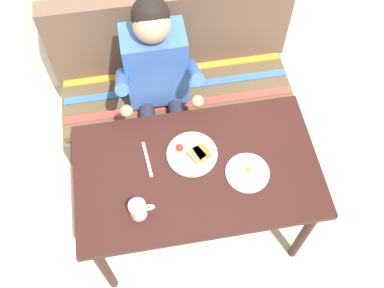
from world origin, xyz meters
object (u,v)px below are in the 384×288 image
(person, at_px, (158,77))
(coffee_mug, at_px, (138,209))
(knife, at_px, (147,159))
(couch, at_px, (176,94))
(table, at_px, (197,177))
(plate_eggs, at_px, (248,173))
(plate_breakfast, at_px, (193,154))

(person, xyz_separation_m, coffee_mug, (-0.18, -0.77, 0.04))
(person, xyz_separation_m, knife, (-0.12, -0.50, -0.01))
(coffee_mug, bearing_deg, couch, 72.28)
(person, height_order, knife, person)
(table, height_order, person, person)
(couch, height_order, person, person)
(person, bearing_deg, coffee_mug, -103.48)
(couch, distance_m, plate_eggs, 0.95)
(plate_eggs, bearing_deg, knife, 161.35)
(person, relative_size, coffee_mug, 10.27)
(person, bearing_deg, couch, 56.12)
(plate_eggs, bearing_deg, table, 164.76)
(table, distance_m, plate_breakfast, 0.12)
(person, height_order, plate_eggs, person)
(coffee_mug, bearing_deg, knife, 76.02)
(couch, bearing_deg, coffee_mug, -107.72)
(person, bearing_deg, table, -78.74)
(couch, height_order, plate_eggs, couch)
(knife, bearing_deg, plate_eggs, -24.29)
(person, distance_m, plate_breakfast, 0.52)
(plate_eggs, xyz_separation_m, knife, (-0.47, 0.16, -0.01))
(person, distance_m, plate_eggs, 0.74)
(table, xyz_separation_m, plate_breakfast, (-0.01, 0.08, 0.10))
(person, relative_size, plate_eggs, 5.67)
(table, distance_m, person, 0.61)
(table, bearing_deg, person, 101.26)
(couch, bearing_deg, plate_eggs, -74.10)
(plate_eggs, relative_size, coffee_mug, 1.81)
(table, relative_size, coffee_mug, 10.17)
(plate_breakfast, height_order, plate_eggs, plate_breakfast)
(table, bearing_deg, plate_breakfast, 94.50)
(person, distance_m, coffee_mug, 0.79)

